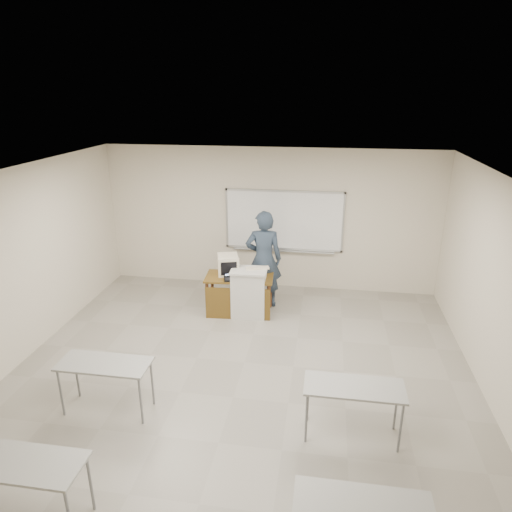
% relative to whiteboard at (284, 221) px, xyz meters
% --- Properties ---
extents(floor, '(7.00, 8.00, 0.01)m').
position_rel_whiteboard_xyz_m(floor, '(-0.30, -3.97, -1.49)').
color(floor, gray).
rests_on(floor, ground).
extents(whiteboard, '(2.48, 0.10, 1.31)m').
position_rel_whiteboard_xyz_m(whiteboard, '(0.00, 0.00, 0.00)').
color(whiteboard, white).
rests_on(whiteboard, floor).
extents(student_desks, '(4.40, 2.20, 0.73)m').
position_rel_whiteboard_xyz_m(student_desks, '(-0.30, -5.32, -0.81)').
color(student_desks, gray).
rests_on(student_desks, floor).
extents(instructor_desk, '(1.28, 0.64, 0.75)m').
position_rel_whiteboard_xyz_m(instructor_desk, '(-0.70, -1.48, -0.96)').
color(instructor_desk, brown).
rests_on(instructor_desk, floor).
extents(podium, '(0.67, 0.49, 0.94)m').
position_rel_whiteboard_xyz_m(podium, '(-0.50, -1.47, -1.01)').
color(podium, beige).
rests_on(podium, floor).
extents(crt_monitor, '(0.39, 0.44, 0.37)m').
position_rel_whiteboard_xyz_m(crt_monitor, '(-0.95, -1.24, -0.55)').
color(crt_monitor, beige).
rests_on(crt_monitor, instructor_desk).
extents(laptop, '(0.30, 0.28, 0.22)m').
position_rel_whiteboard_xyz_m(laptop, '(-0.80, -1.49, -0.68)').
color(laptop, black).
rests_on(laptop, instructor_desk).
extents(mouse, '(0.10, 0.08, 0.03)m').
position_rel_whiteboard_xyz_m(mouse, '(-0.33, -1.57, -0.71)').
color(mouse, '#A2A4AA').
rests_on(mouse, instructor_desk).
extents(keyboard, '(0.45, 0.27, 0.02)m').
position_rel_whiteboard_xyz_m(keyboard, '(-0.35, -1.39, -0.53)').
color(keyboard, beige).
rests_on(keyboard, podium).
extents(presenter, '(0.76, 0.55, 1.94)m').
position_rel_whiteboard_xyz_m(presenter, '(-0.29, -0.97, -0.51)').
color(presenter, black).
rests_on(presenter, floor).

